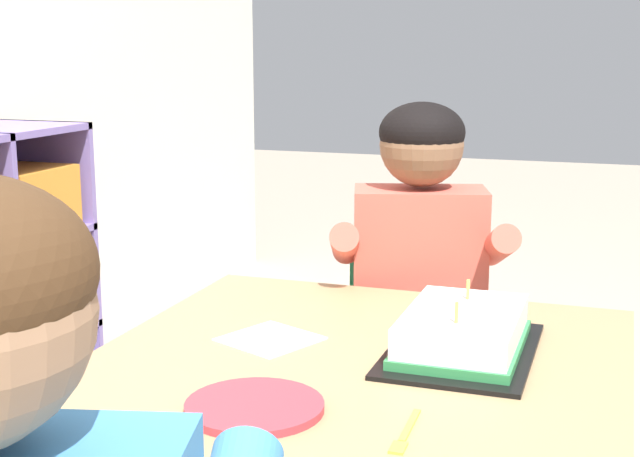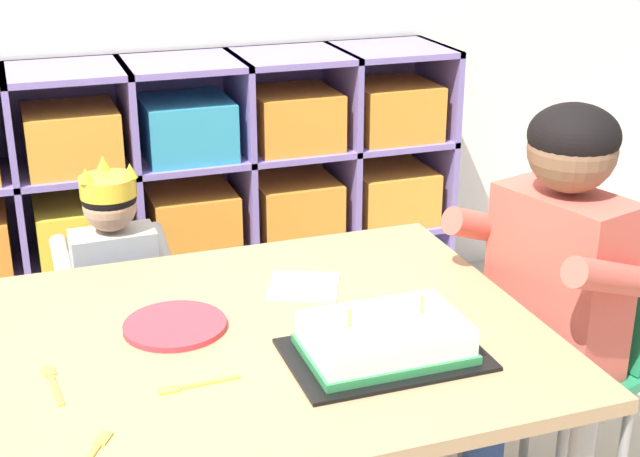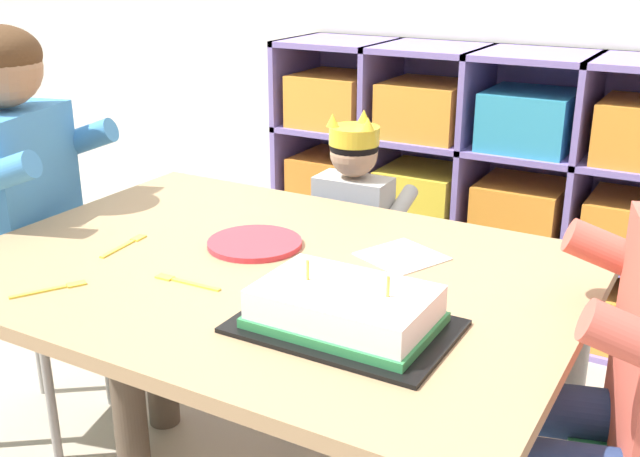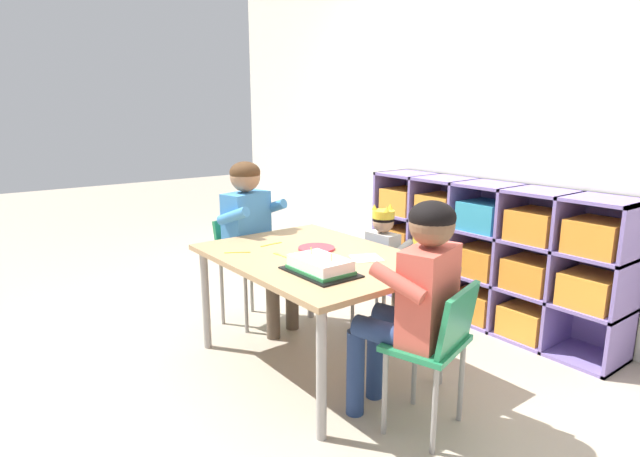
# 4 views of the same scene
# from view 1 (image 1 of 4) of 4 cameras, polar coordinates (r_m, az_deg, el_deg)

# --- Properties ---
(activity_table) EXTENTS (1.23, 0.89, 0.63)m
(activity_table) POSITION_cam_1_polar(r_m,az_deg,el_deg) (1.40, 0.25, -12.85)
(activity_table) COLOR #A37F56
(activity_table) RESTS_ON ground
(classroom_chair_guest_side) EXTENTS (0.39, 0.42, 0.68)m
(classroom_chair_guest_side) POSITION_cam_1_polar(r_m,az_deg,el_deg) (2.19, 6.12, -7.90)
(classroom_chair_guest_side) COLOR #238451
(classroom_chair_guest_side) RESTS_ON ground
(guest_at_table_side) EXTENTS (0.47, 0.46, 1.03)m
(guest_at_table_side) POSITION_cam_1_polar(r_m,az_deg,el_deg) (2.02, 6.43, -3.29)
(guest_at_table_side) COLOR #D15647
(guest_at_table_side) RESTS_ON ground
(birthday_cake_on_tray) EXTENTS (0.36, 0.24, 0.11)m
(birthday_cake_on_tray) POSITION_cam_1_polar(r_m,az_deg,el_deg) (1.56, 9.09, -6.73)
(birthday_cake_on_tray) COLOR black
(birthday_cake_on_tray) RESTS_ON activity_table
(paper_plate_stack) EXTENTS (0.20, 0.20, 0.01)m
(paper_plate_stack) POSITION_cam_1_polar(r_m,az_deg,el_deg) (1.32, -4.21, -11.28)
(paper_plate_stack) COLOR #DB333D
(paper_plate_stack) RESTS_ON activity_table
(paper_napkin_square) EXTENTS (0.20, 0.20, 0.00)m
(paper_napkin_square) POSITION_cam_1_polar(r_m,az_deg,el_deg) (1.62, -3.21, -7.06)
(paper_napkin_square) COLOR white
(paper_napkin_square) RESTS_ON activity_table
(fork_near_cake_tray) EXTENTS (0.15, 0.02, 0.00)m
(fork_near_cake_tray) POSITION_cam_1_polar(r_m,az_deg,el_deg) (1.25, 5.47, -12.93)
(fork_near_cake_tray) COLOR yellow
(fork_near_cake_tray) RESTS_ON activity_table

